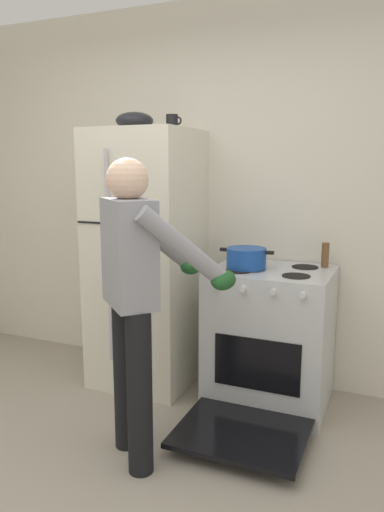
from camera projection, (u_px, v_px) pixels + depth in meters
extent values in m
cube|color=silver|center=(214.00, 194.00, 3.63)|extent=(6.00, 0.10, 2.70)
cube|color=silver|center=(147.00, 259.00, 3.51)|extent=(0.68, 0.68, 1.80)
cube|color=black|center=(121.00, 224.00, 3.14)|extent=(0.67, 0.01, 0.01)
cylinder|color=#B7B7BC|center=(111.00, 313.00, 3.26)|extent=(0.02, 0.02, 0.66)
cylinder|color=#B7B7BC|center=(106.00, 176.00, 3.10)|extent=(0.02, 0.02, 0.34)
cube|color=orange|center=(148.00, 271.00, 3.12)|extent=(0.04, 0.01, 0.06)
cube|color=yellow|center=(135.00, 258.00, 3.14)|extent=(0.04, 0.01, 0.06)
cube|color=purple|center=(135.00, 347.00, 3.26)|extent=(0.04, 0.01, 0.06)
cube|color=silver|center=(270.00, 336.00, 3.24)|extent=(0.76, 0.64, 0.90)
cube|color=black|center=(257.00, 365.00, 2.96)|extent=(0.53, 0.01, 0.33)
cylinder|color=black|center=(238.00, 271.00, 3.09)|extent=(0.17, 0.17, 0.01)
cylinder|color=black|center=(296.00, 276.00, 2.95)|extent=(0.17, 0.17, 0.01)
cylinder|color=black|center=(251.00, 263.00, 3.35)|extent=(0.17, 0.17, 0.01)
cylinder|color=black|center=(305.00, 267.00, 3.21)|extent=(0.17, 0.17, 0.01)
cylinder|color=silver|center=(216.00, 286.00, 2.96)|extent=(0.04, 0.03, 0.04)
cylinder|color=silver|center=(243.00, 289.00, 2.90)|extent=(0.04, 0.03, 0.04)
cylinder|color=silver|center=(273.00, 292.00, 2.83)|extent=(0.04, 0.03, 0.04)
cylinder|color=silver|center=(303.00, 295.00, 2.76)|extent=(0.04, 0.03, 0.04)
cube|color=black|center=(241.00, 433.00, 2.75)|extent=(0.72, 0.58, 0.03)
cylinder|color=black|center=(125.00, 374.00, 2.70)|extent=(0.13, 0.13, 0.86)
cylinder|color=black|center=(140.00, 394.00, 2.47)|extent=(0.13, 0.13, 0.86)
cube|color=gray|center=(129.00, 253.00, 2.46)|extent=(0.40, 0.39, 0.54)
sphere|color=beige|center=(127.00, 179.00, 2.39)|extent=(0.21, 0.21, 0.21)
sphere|color=#242424|center=(128.00, 187.00, 2.40)|extent=(0.15, 0.15, 0.15)
cylinder|color=gray|center=(156.00, 237.00, 2.72)|extent=(0.40, 0.42, 0.43)
cylinder|color=gray|center=(184.00, 248.00, 2.36)|extent=(0.40, 0.42, 0.43)
ellipsoid|color=#1E5123|center=(192.00, 265.00, 2.83)|extent=(0.12, 0.18, 0.10)
ellipsoid|color=#1E5123|center=(223.00, 280.00, 2.47)|extent=(0.12, 0.18, 0.10)
cylinder|color=#19479E|center=(246.00, 258.00, 3.16)|extent=(0.26, 0.26, 0.13)
cube|color=black|center=(224.00, 249.00, 3.21)|extent=(0.05, 0.03, 0.02)
cube|color=black|center=(270.00, 253.00, 3.09)|extent=(0.05, 0.03, 0.02)
cylinder|color=black|center=(172.00, 122.00, 3.31)|extent=(0.08, 0.08, 0.10)
torus|color=black|center=(178.00, 121.00, 3.29)|extent=(0.06, 0.01, 0.06)
cylinder|color=brown|center=(325.00, 255.00, 3.20)|extent=(0.05, 0.05, 0.16)
ellipsoid|color=black|center=(135.00, 121.00, 3.36)|extent=(0.26, 0.26, 0.12)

